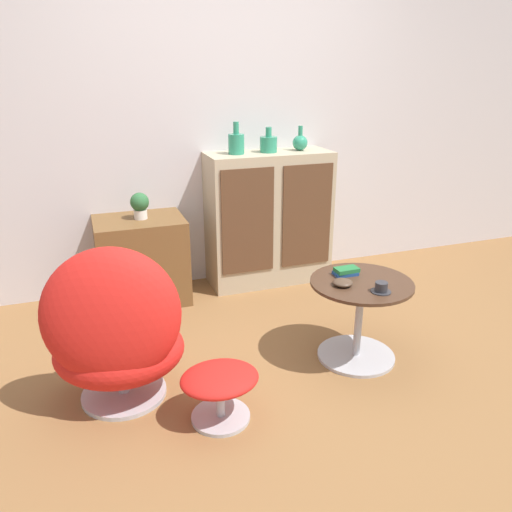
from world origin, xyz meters
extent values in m
plane|color=olive|center=(0.00, 0.00, 0.00)|extent=(12.00, 12.00, 0.00)
cube|color=silver|center=(0.00, 1.62, 1.30)|extent=(6.40, 0.06, 2.60)
cube|color=tan|center=(0.29, 1.40, 0.52)|extent=(0.96, 0.38, 1.04)
cube|color=brown|center=(0.05, 1.20, 0.57)|extent=(0.40, 0.01, 0.79)
cube|color=brown|center=(0.53, 1.20, 0.57)|extent=(0.40, 0.01, 0.79)
cube|color=brown|center=(-0.72, 1.35, 0.32)|extent=(0.63, 0.48, 0.63)
cylinder|color=beige|center=(-0.72, 1.11, 0.27)|extent=(0.18, 0.01, 0.18)
cylinder|color=#B7B7BC|center=(-1.00, 0.19, 0.01)|extent=(0.44, 0.44, 0.02)
cylinder|color=#B7B7BC|center=(-1.00, 0.19, 0.07)|extent=(0.06, 0.06, 0.09)
ellipsoid|color=red|center=(-1.00, 0.19, 0.27)|extent=(0.76, 0.68, 0.31)
ellipsoid|color=red|center=(-1.02, 0.07, 0.54)|extent=(0.73, 0.54, 0.71)
cylinder|color=#B7B7BC|center=(-0.56, -0.17, 0.01)|extent=(0.29, 0.29, 0.02)
cylinder|color=#B7B7BC|center=(-0.56, -0.17, 0.10)|extent=(0.04, 0.04, 0.17)
ellipsoid|color=red|center=(-0.56, -0.17, 0.23)|extent=(0.39, 0.33, 0.09)
cylinder|color=#B7B7BC|center=(0.36, 0.11, 0.01)|extent=(0.46, 0.46, 0.02)
cylinder|color=#B7B7BC|center=(0.36, 0.11, 0.25)|extent=(0.04, 0.04, 0.46)
cylinder|color=#472D1E|center=(0.36, 0.11, 0.49)|extent=(0.59, 0.59, 0.02)
cylinder|color=#2D8E6B|center=(0.03, 1.40, 1.12)|extent=(0.12, 0.12, 0.14)
cylinder|color=#2D8E6B|center=(0.03, 1.40, 1.23)|extent=(0.04, 0.04, 0.09)
cylinder|color=#2D8E6B|center=(0.28, 1.40, 1.10)|extent=(0.13, 0.13, 0.11)
cylinder|color=#2D8E6B|center=(0.28, 1.40, 1.19)|extent=(0.05, 0.05, 0.07)
ellipsoid|color=#2D8E6B|center=(0.54, 1.40, 1.10)|extent=(0.11, 0.11, 0.11)
cylinder|color=#2D8E6B|center=(0.54, 1.40, 1.19)|extent=(0.03, 0.03, 0.08)
cylinder|color=silver|center=(-0.71, 1.35, 0.66)|extent=(0.09, 0.09, 0.07)
sphere|color=#2D6638|center=(-0.71, 1.35, 0.75)|extent=(0.13, 0.13, 0.13)
cylinder|color=#2D2D33|center=(0.39, -0.06, 0.50)|extent=(0.11, 0.11, 0.01)
cylinder|color=#2D2D33|center=(0.39, -0.06, 0.53)|extent=(0.07, 0.07, 0.06)
cube|color=#1E478C|center=(0.32, 0.22, 0.51)|extent=(0.14, 0.08, 0.02)
cube|color=#237038|center=(0.33, 0.22, 0.53)|extent=(0.14, 0.08, 0.02)
ellipsoid|color=#4C3828|center=(0.23, 0.09, 0.52)|extent=(0.11, 0.11, 0.04)
camera|label=1|loc=(-1.09, -2.15, 1.64)|focal=35.00mm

